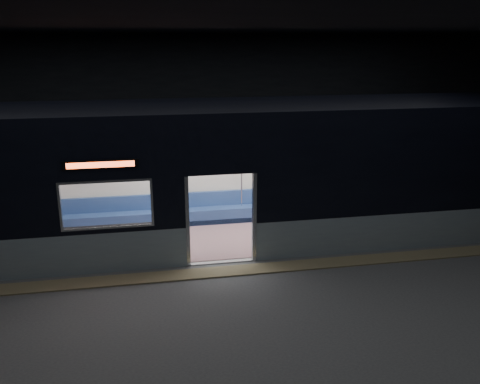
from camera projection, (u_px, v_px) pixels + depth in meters
name	position (u px, v px, depth m)	size (l,w,h in m)	color
station_floor	(230.00, 284.00, 10.40)	(24.00, 14.00, 0.01)	#47494C
station_envelope	(228.00, 104.00, 9.35)	(24.00, 14.00, 5.00)	black
tactile_strip	(225.00, 271.00, 10.92)	(22.80, 0.50, 0.03)	#8C7F59
metro_car	(211.00, 167.00, 12.27)	(18.00, 3.04, 3.35)	#90A5AC
passenger	(375.00, 188.00, 14.38)	(0.41, 0.66, 1.30)	black
handbag	(378.00, 194.00, 14.21)	(0.28, 0.24, 0.14)	black
transit_map	(353.00, 162.00, 14.36)	(1.00, 0.03, 0.65)	white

